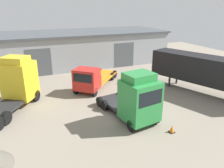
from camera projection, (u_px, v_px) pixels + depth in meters
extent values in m
plane|color=gray|center=(131.00, 114.00, 18.61)|extent=(60.00, 60.00, 0.00)
cube|color=#93999E|center=(76.00, 49.00, 34.09)|extent=(27.50, 9.52, 4.71)
cube|color=#474C51|center=(75.00, 33.00, 33.25)|extent=(28.00, 10.02, 0.25)
cube|color=#4C5156|center=(39.00, 63.00, 27.97)|extent=(3.20, 0.08, 3.60)
cube|color=#4C5156|center=(124.00, 55.00, 32.37)|extent=(3.20, 0.08, 3.60)
cube|color=#28843D|center=(140.00, 100.00, 16.43)|extent=(2.83, 2.75, 3.07)
cube|color=#28843D|center=(139.00, 77.00, 15.97)|extent=(2.33, 1.98, 0.60)
cube|color=black|center=(151.00, 98.00, 15.28)|extent=(2.09, 0.39, 1.11)
cube|color=#232326|center=(118.00, 103.00, 19.35)|extent=(2.53, 3.94, 0.24)
cylinder|color=#B2B2B7|center=(131.00, 105.00, 19.41)|extent=(0.72, 1.17, 0.56)
cylinder|color=black|center=(155.00, 118.00, 17.00)|extent=(0.43, 0.94, 0.90)
cylinder|color=black|center=(132.00, 126.00, 15.93)|extent=(0.43, 0.94, 0.90)
cylinder|color=black|center=(125.00, 100.00, 20.28)|extent=(0.43, 0.94, 0.90)
cylinder|color=black|center=(105.00, 105.00, 19.21)|extent=(0.43, 0.94, 0.90)
cylinder|color=black|center=(120.00, 97.00, 21.01)|extent=(0.43, 0.94, 0.90)
cylinder|color=black|center=(100.00, 102.00, 19.93)|extent=(0.43, 0.94, 0.90)
cube|color=black|center=(205.00, 69.00, 22.22)|extent=(6.39, 11.44, 2.58)
cube|color=#232326|center=(203.00, 82.00, 22.69)|extent=(5.69, 11.17, 0.24)
cube|color=#232326|center=(169.00, 82.00, 24.74)|extent=(0.21, 0.21, 1.11)
cube|color=#232326|center=(177.00, 79.00, 25.79)|extent=(0.21, 0.21, 1.11)
cube|color=yellow|center=(20.00, 80.00, 20.11)|extent=(3.41, 3.38, 3.39)
cube|color=yellow|center=(15.00, 60.00, 19.26)|extent=(2.68, 2.56, 0.60)
cube|color=black|center=(26.00, 70.00, 20.96)|extent=(1.79, 1.23, 1.22)
cylinder|color=black|center=(15.00, 94.00, 21.43)|extent=(0.85, 1.06, 1.08)
cylinder|color=black|center=(36.00, 96.00, 21.05)|extent=(0.85, 1.06, 1.08)
cylinder|color=black|center=(6.00, 118.00, 16.87)|extent=(0.85, 1.06, 1.08)
cube|color=red|center=(87.00, 79.00, 22.51)|extent=(3.06, 3.02, 2.20)
cube|color=black|center=(83.00, 78.00, 21.56)|extent=(1.55, 1.41, 0.88)
cube|color=orange|center=(101.00, 77.00, 26.20)|extent=(5.59, 5.84, 0.20)
cube|color=#232326|center=(91.00, 80.00, 23.55)|extent=(1.87, 1.69, 1.10)
cylinder|color=black|center=(95.00, 92.00, 22.16)|extent=(0.83, 0.88, 0.91)
cylinder|color=black|center=(76.00, 89.00, 22.81)|extent=(0.83, 0.88, 0.91)
cylinder|color=black|center=(112.00, 76.00, 27.04)|extent=(0.83, 0.88, 0.91)
cylinder|color=black|center=(97.00, 75.00, 27.69)|extent=(0.83, 0.88, 0.91)
cylinder|color=black|center=(115.00, 74.00, 27.93)|extent=(0.83, 0.88, 0.91)
cylinder|color=black|center=(100.00, 72.00, 28.58)|extent=(0.83, 0.88, 0.91)
cube|color=black|center=(172.00, 132.00, 15.93)|extent=(0.40, 0.40, 0.04)
cone|color=orange|center=(172.00, 129.00, 15.84)|extent=(0.36, 0.36, 0.55)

